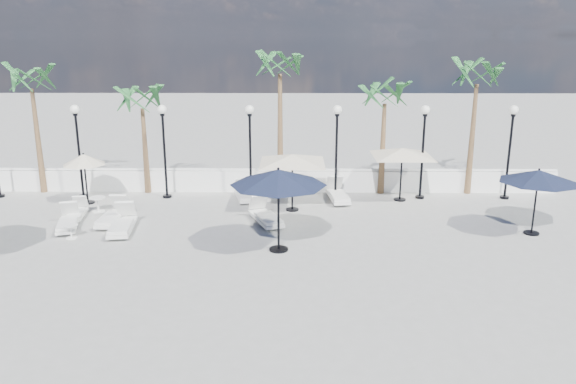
{
  "coord_description": "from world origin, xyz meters",
  "views": [
    {
      "loc": [
        1.78,
        -15.88,
        6.52
      ],
      "look_at": [
        1.59,
        2.04,
        1.5
      ],
      "focal_mm": 35.0,
      "sensor_mm": 36.0,
      "label": 1
    }
  ],
  "objects_px": {
    "lounger_6": "(338,194)",
    "parasol_navy_right": "(538,177)",
    "lounger_2": "(68,222)",
    "lounger_5": "(266,216)",
    "parasol_cream_sq_b": "(403,148)",
    "lounger_0": "(77,212)",
    "parasol_navy_mid": "(278,178)",
    "lounger_4": "(244,194)",
    "lounger_1": "(113,216)",
    "parasol_cream_small": "(84,160)",
    "lounger_3": "(122,224)",
    "parasol_cream_sq_a": "(292,155)"
  },
  "relations": [
    {
      "from": "lounger_6",
      "to": "parasol_navy_right",
      "type": "bearing_deg",
      "value": -37.91
    },
    {
      "from": "lounger_2",
      "to": "parasol_navy_right",
      "type": "bearing_deg",
      "value": -16.76
    },
    {
      "from": "lounger_5",
      "to": "parasol_cream_sq_b",
      "type": "height_order",
      "value": "parasol_cream_sq_b"
    },
    {
      "from": "lounger_0",
      "to": "parasol_navy_mid",
      "type": "relative_size",
      "value": 0.57
    },
    {
      "from": "lounger_5",
      "to": "parasol_navy_mid",
      "type": "relative_size",
      "value": 0.74
    },
    {
      "from": "lounger_4",
      "to": "lounger_6",
      "type": "xyz_separation_m",
      "value": [
        3.85,
        -0.1,
        0.04
      ]
    },
    {
      "from": "lounger_2",
      "to": "parasol_navy_mid",
      "type": "relative_size",
      "value": 0.68
    },
    {
      "from": "lounger_6",
      "to": "parasol_cream_sq_b",
      "type": "relative_size",
      "value": 0.47
    },
    {
      "from": "parasol_navy_right",
      "to": "parasol_cream_sq_b",
      "type": "xyz_separation_m",
      "value": [
        -3.75,
        4.0,
        0.15
      ]
    },
    {
      "from": "lounger_5",
      "to": "parasol_navy_mid",
      "type": "distance_m",
      "value": 3.41
    },
    {
      "from": "lounger_1",
      "to": "lounger_2",
      "type": "bearing_deg",
      "value": -153.6
    },
    {
      "from": "lounger_0",
      "to": "lounger_2",
      "type": "distance_m",
      "value": 1.22
    },
    {
      "from": "lounger_0",
      "to": "lounger_4",
      "type": "relative_size",
      "value": 0.9
    },
    {
      "from": "lounger_5",
      "to": "lounger_6",
      "type": "distance_m",
      "value": 4.02
    },
    {
      "from": "lounger_0",
      "to": "parasol_cream_small",
      "type": "distance_m",
      "value": 2.43
    },
    {
      "from": "lounger_1",
      "to": "parasol_navy_mid",
      "type": "relative_size",
      "value": 0.71
    },
    {
      "from": "lounger_5",
      "to": "parasol_navy_right",
      "type": "bearing_deg",
      "value": -28.53
    },
    {
      "from": "parasol_cream_small",
      "to": "lounger_3",
      "type": "bearing_deg",
      "value": -54.55
    },
    {
      "from": "lounger_4",
      "to": "lounger_5",
      "type": "bearing_deg",
      "value": -83.82
    },
    {
      "from": "parasol_cream_small",
      "to": "lounger_0",
      "type": "bearing_deg",
      "value": -81.81
    },
    {
      "from": "lounger_2",
      "to": "lounger_5",
      "type": "height_order",
      "value": "lounger_5"
    },
    {
      "from": "lounger_3",
      "to": "parasol_cream_sq_b",
      "type": "distance_m",
      "value": 11.12
    },
    {
      "from": "lounger_2",
      "to": "lounger_1",
      "type": "bearing_deg",
      "value": 8.93
    },
    {
      "from": "lounger_6",
      "to": "lounger_0",
      "type": "bearing_deg",
      "value": -172.66
    },
    {
      "from": "parasol_navy_right",
      "to": "lounger_4",
      "type": "bearing_deg",
      "value": 158.39
    },
    {
      "from": "lounger_0",
      "to": "lounger_3",
      "type": "distance_m",
      "value": 2.62
    },
    {
      "from": "lounger_0",
      "to": "parasol_cream_sq_a",
      "type": "distance_m",
      "value": 8.26
    },
    {
      "from": "lounger_1",
      "to": "lounger_3",
      "type": "height_order",
      "value": "lounger_3"
    },
    {
      "from": "lounger_6",
      "to": "parasol_cream_small",
      "type": "xyz_separation_m",
      "value": [
        -10.09,
        -0.48,
        1.5
      ]
    },
    {
      "from": "lounger_5",
      "to": "lounger_0",
      "type": "bearing_deg",
      "value": 153.49
    },
    {
      "from": "lounger_4",
      "to": "parasol_navy_mid",
      "type": "xyz_separation_m",
      "value": [
        1.58,
        -5.62,
        2.12
      ]
    },
    {
      "from": "lounger_5",
      "to": "parasol_cream_sq_a",
      "type": "relative_size",
      "value": 0.46
    },
    {
      "from": "lounger_0",
      "to": "lounger_1",
      "type": "relative_size",
      "value": 0.81
    },
    {
      "from": "parasol_cream_sq_b",
      "to": "parasol_cream_sq_a",
      "type": "bearing_deg",
      "value": -162.22
    },
    {
      "from": "lounger_2",
      "to": "parasol_cream_small",
      "type": "relative_size",
      "value": 0.98
    },
    {
      "from": "lounger_0",
      "to": "lounger_5",
      "type": "height_order",
      "value": "lounger_5"
    },
    {
      "from": "lounger_1",
      "to": "parasol_navy_right",
      "type": "distance_m",
      "value": 14.73
    },
    {
      "from": "lounger_1",
      "to": "parasol_navy_right",
      "type": "relative_size",
      "value": 0.83
    },
    {
      "from": "lounger_6",
      "to": "parasol_cream_sq_a",
      "type": "relative_size",
      "value": 0.45
    },
    {
      "from": "lounger_6",
      "to": "parasol_cream_sq_b",
      "type": "bearing_deg",
      "value": -4.19
    },
    {
      "from": "lounger_5",
      "to": "parasol_cream_small",
      "type": "distance_m",
      "value": 7.81
    },
    {
      "from": "lounger_0",
      "to": "lounger_6",
      "type": "bearing_deg",
      "value": 5.02
    },
    {
      "from": "lounger_3",
      "to": "parasol_cream_sq_b",
      "type": "height_order",
      "value": "parasol_cream_sq_b"
    },
    {
      "from": "lounger_2",
      "to": "lounger_5",
      "type": "distance_m",
      "value": 6.91
    },
    {
      "from": "parasol_navy_right",
      "to": "lounger_5",
      "type": "bearing_deg",
      "value": 173.49
    },
    {
      "from": "lounger_3",
      "to": "lounger_6",
      "type": "relative_size",
      "value": 1.01
    },
    {
      "from": "lounger_4",
      "to": "lounger_5",
      "type": "distance_m",
      "value": 3.15
    },
    {
      "from": "parasol_navy_right",
      "to": "parasol_cream_sq_a",
      "type": "bearing_deg",
      "value": 162.4
    },
    {
      "from": "lounger_2",
      "to": "parasol_cream_sq_a",
      "type": "relative_size",
      "value": 0.42
    },
    {
      "from": "lounger_6",
      "to": "lounger_2",
      "type": "bearing_deg",
      "value": -165.9
    }
  ]
}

